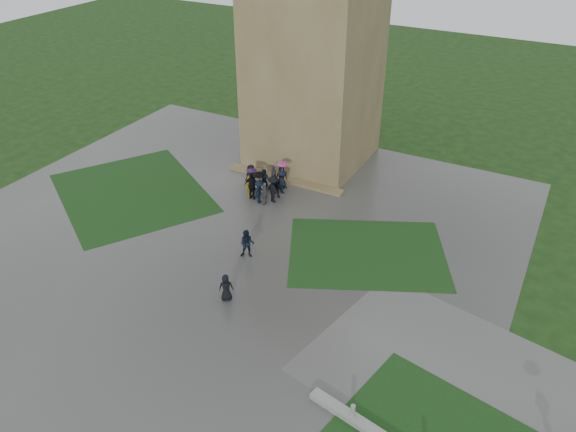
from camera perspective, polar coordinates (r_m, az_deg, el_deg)
The scene contains 10 objects.
ground at distance 32.98m, azimuth -9.14°, elevation -4.11°, with size 120.00×120.00×0.00m, color black.
plaza at distance 34.27m, azimuth -7.18°, elevation -2.39°, with size 34.00×34.00×0.02m, color #3B3C39.
lawn_inset_left at distance 40.39m, azimuth -15.56°, elevation 2.30°, with size 11.00×9.00×0.01m, color black.
lawn_inset_right at distance 33.19m, azimuth 8.03°, elevation -3.69°, with size 9.00×7.00×0.01m, color black.
tower at distance 40.91m, azimuth 2.73°, elevation 17.41°, with size 8.00×8.00×18.00m, color brown.
tower_plinth at distance 40.44m, azimuth -0.31°, elevation 3.77°, with size 9.00×0.80×0.22m, color brown.
bench at distance 38.92m, azimuth -3.21°, elevation 3.02°, with size 1.42×0.63×0.79m.
visitor_cluster at distance 38.13m, azimuth -2.32°, elevation 3.39°, with size 3.39×3.51×2.40m.
pedestrian_mid at distance 32.16m, azimuth -4.17°, elevation -2.83°, with size 0.85×0.49×1.75m, color black.
pedestrian_near at distance 29.26m, azimuth -6.31°, elevation -7.23°, with size 0.75×0.51×1.53m, color black.
Camera 1 is at (17.07, -20.78, 19.10)m, focal length 35.00 mm.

